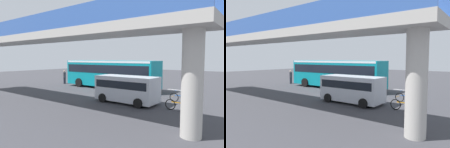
% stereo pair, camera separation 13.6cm
% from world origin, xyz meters
% --- Properties ---
extents(ground, '(80.00, 80.00, 0.00)m').
position_xyz_m(ground, '(0.00, 0.00, 0.00)').
color(ground, '#38383D').
extents(city_bus, '(11.54, 2.85, 3.15)m').
position_xyz_m(city_bus, '(0.42, 0.10, 1.88)').
color(city_bus, '#0C8493').
rests_on(city_bus, ground).
extents(parked_van, '(4.80, 2.17, 2.05)m').
position_xyz_m(parked_van, '(-5.22, 5.24, 1.18)').
color(parked_van, '#B7BCC6').
rests_on(parked_van, ground).
extents(bicycle_blue, '(1.77, 0.44, 0.96)m').
position_xyz_m(bicycle_blue, '(-8.54, 2.73, 0.37)').
color(bicycle_blue, black).
rests_on(bicycle_blue, ground).
extents(bicycle_orange, '(1.77, 0.44, 0.96)m').
position_xyz_m(bicycle_orange, '(-9.24, 5.27, 0.37)').
color(bicycle_orange, black).
rests_on(bicycle_orange, ground).
extents(pedestrian, '(0.38, 0.38, 1.79)m').
position_xyz_m(pedestrian, '(7.90, 0.44, 0.89)').
color(pedestrian, '#2D2D38').
rests_on(pedestrian, ground).
extents(lane_dash_leftmost, '(2.00, 0.20, 0.01)m').
position_xyz_m(lane_dash_leftmost, '(-6.00, -3.34, 0.00)').
color(lane_dash_leftmost, silver).
rests_on(lane_dash_leftmost, ground).
extents(lane_dash_left, '(2.00, 0.20, 0.01)m').
position_xyz_m(lane_dash_left, '(-2.00, -3.34, 0.00)').
color(lane_dash_left, silver).
rests_on(lane_dash_left, ground).
extents(lane_dash_centre, '(2.00, 0.20, 0.01)m').
position_xyz_m(lane_dash_centre, '(2.00, -3.34, 0.00)').
color(lane_dash_centre, silver).
rests_on(lane_dash_centre, ground).
extents(lane_dash_right, '(2.00, 0.20, 0.01)m').
position_xyz_m(lane_dash_right, '(6.00, -3.34, 0.00)').
color(lane_dash_right, silver).
rests_on(lane_dash_right, ground).
extents(pedestrian_overpass, '(24.45, 2.60, 6.24)m').
position_xyz_m(pedestrian_overpass, '(0.00, 9.31, 4.53)').
color(pedestrian_overpass, '#B2ADA5').
rests_on(pedestrian_overpass, ground).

